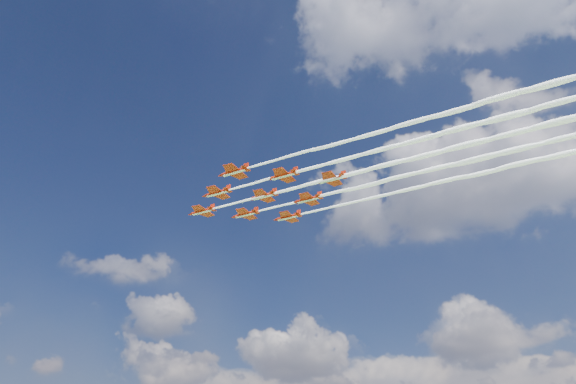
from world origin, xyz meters
name	(u,v)px	position (x,y,z in m)	size (l,w,h in m)	color
jet_lead	(349,175)	(24.71, 2.00, 76.93)	(97.58, 10.62, 2.31)	#AC1D09
jet_row2_port	(377,151)	(35.35, -4.77, 76.93)	(97.58, 10.62, 2.31)	#AC1D09
jet_row2_starb	(396,178)	(34.41, 10.05, 76.93)	(97.58, 10.62, 2.31)	#AC1D09
jet_row3_port	(409,123)	(45.99, -11.53, 76.93)	(97.58, 10.62, 2.31)	#AC1D09
jet_row3_centre	(427,155)	(45.05, 3.29, 76.93)	(97.58, 10.62, 2.31)	#AC1D09
jet_row3_starb	(442,182)	(44.10, 18.11, 76.93)	(97.58, 10.62, 2.31)	#AC1D09
jet_row4_port	(463,128)	(55.68, -3.48, 76.93)	(97.58, 10.62, 2.31)	#AC1D09
jet_row4_starb	(476,159)	(54.74, 11.34, 76.93)	(97.58, 10.62, 2.31)	#AC1D09
jet_tail	(515,133)	(65.38, 4.58, 76.93)	(97.58, 10.62, 2.31)	#AC1D09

